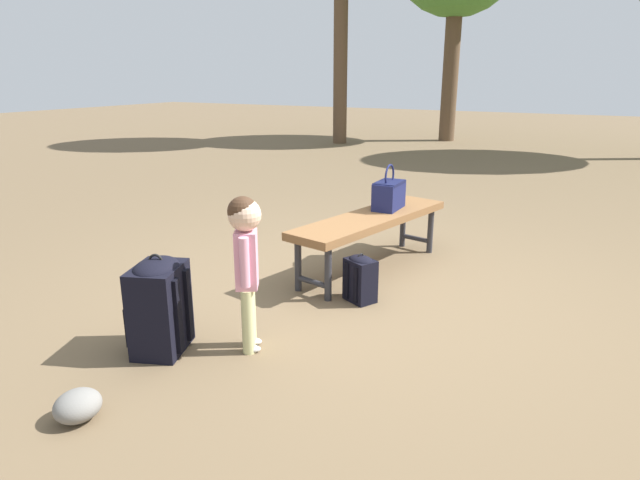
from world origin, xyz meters
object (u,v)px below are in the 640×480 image
(park_bench, at_px, (371,222))
(child_standing, at_px, (246,250))
(backpack_small, at_px, (360,277))
(backpack_large, at_px, (159,303))
(trail_rock, at_px, (78,406))
(handbag, at_px, (389,194))

(park_bench, bearing_deg, child_standing, -3.27)
(backpack_small, bearing_deg, backpack_large, -30.97)
(park_bench, relative_size, backpack_large, 2.86)
(park_bench, height_order, trail_rock, park_bench)
(child_standing, bearing_deg, park_bench, 176.73)
(child_standing, distance_m, trail_rock, 1.10)
(handbag, bearing_deg, child_standing, -3.97)
(handbag, relative_size, backpack_small, 1.06)
(handbag, height_order, trail_rock, handbag)
(park_bench, distance_m, child_standing, 1.56)
(backpack_large, relative_size, trail_rock, 2.65)
(child_standing, height_order, trail_rock, child_standing)
(backpack_small, bearing_deg, park_bench, -163.12)
(backpack_large, bearing_deg, child_standing, 119.32)
(handbag, distance_m, backpack_small, 0.98)
(trail_rock, bearing_deg, handbag, 171.19)
(handbag, relative_size, child_standing, 0.41)
(handbag, height_order, child_standing, child_standing)
(handbag, bearing_deg, park_bench, -8.07)
(handbag, distance_m, backpack_large, 2.15)
(child_standing, relative_size, trail_rock, 4.10)
(handbag, height_order, backpack_small, handbag)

